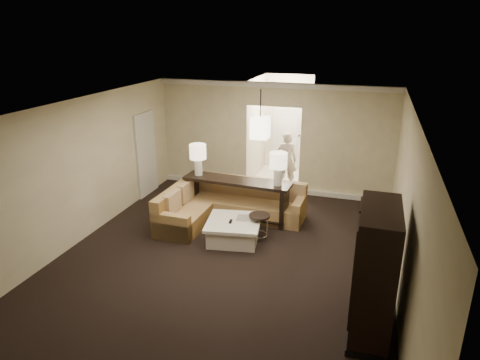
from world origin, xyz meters
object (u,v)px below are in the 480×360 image
(sectional_sofa, at_px, (224,205))
(armoire, at_px, (374,274))
(drink_table, at_px, (259,222))
(console_table, at_px, (237,196))
(person, at_px, (286,157))
(coffee_table, at_px, (234,230))

(sectional_sofa, distance_m, armoire, 4.35)
(sectional_sofa, xyz_separation_m, drink_table, (0.99, -0.71, 0.05))
(console_table, height_order, drink_table, console_table)
(sectional_sofa, height_order, console_table, console_table)
(console_table, height_order, armoire, armoire)
(person, bearing_deg, console_table, 71.38)
(sectional_sofa, bearing_deg, console_table, 20.53)
(sectional_sofa, xyz_separation_m, console_table, (0.26, 0.09, 0.22))
(armoire, bearing_deg, coffee_table, 142.98)
(coffee_table, relative_size, person, 0.72)
(armoire, height_order, person, armoire)
(drink_table, height_order, person, person)
(console_table, relative_size, armoire, 1.29)
(sectional_sofa, xyz_separation_m, coffee_table, (0.52, -0.91, -0.11))
(sectional_sofa, distance_m, coffee_table, 1.05)
(sectional_sofa, relative_size, armoire, 1.51)
(coffee_table, bearing_deg, drink_table, 22.82)
(coffee_table, distance_m, armoire, 3.40)
(console_table, bearing_deg, sectional_sofa, -157.66)
(sectional_sofa, relative_size, console_table, 1.17)
(coffee_table, distance_m, person, 3.38)
(person, bearing_deg, coffee_table, 80.21)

